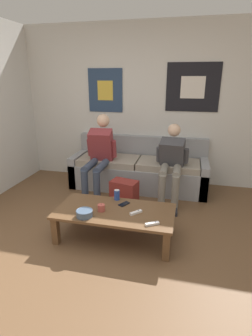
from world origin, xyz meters
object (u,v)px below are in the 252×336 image
object	(u,v)px
drink_can_blue	(117,195)
cell_phone	(124,204)
person_seated_adult	(99,153)
backpack	(124,195)
pillar_candle	(101,208)
coffee_table	(115,214)
ceramic_bowl	(84,213)
game_controller_near_left	(152,224)
person_seated_teen	(172,161)
game_controller_near_right	(136,212)
couch	(139,170)

from	to	relation	value
drink_can_blue	cell_phone	size ratio (longest dim) A/B	0.82
person_seated_adult	backpack	distance (m)	0.80
pillar_candle	drink_can_blue	world-z (taller)	drink_can_blue
coffee_table	ceramic_bowl	size ratio (longest dim) A/B	7.38
game_controller_near_left	person_seated_teen	bearing A→B (deg)	86.55
person_seated_teen	pillar_candle	distance (m)	1.38
ceramic_bowl	drink_can_blue	world-z (taller)	drink_can_blue
ceramic_bowl	game_controller_near_right	world-z (taller)	ceramic_bowl
person_seated_adult	game_controller_near_left	distance (m)	1.71
drink_can_blue	cell_phone	world-z (taller)	drink_can_blue
game_controller_near_left	person_seated_adult	bearing A→B (deg)	126.56
person_seated_adult	backpack	xyz separation A→B (m)	(0.49, -0.43, -0.46)
person_seated_teen	game_controller_near_left	bearing A→B (deg)	-93.45
backpack	cell_phone	xyz separation A→B (m)	(0.14, -0.56, 0.16)
pillar_candle	cell_phone	bearing A→B (deg)	45.01
coffee_table	game_controller_near_left	xyz separation A→B (m)	(0.44, -0.21, 0.06)
person_seated_adult	pillar_candle	size ratio (longest dim) A/B	13.86
person_seated_teen	cell_phone	world-z (taller)	person_seated_teen
coffee_table	drink_can_blue	world-z (taller)	drink_can_blue
ceramic_bowl	cell_phone	size ratio (longest dim) A/B	1.17
cell_phone	coffee_table	bearing A→B (deg)	-112.93
person_seated_adult	cell_phone	distance (m)	1.21
backpack	drink_can_blue	bearing A→B (deg)	-86.17
pillar_candle	person_seated_teen	bearing A→B (deg)	60.87
coffee_table	game_controller_near_left	size ratio (longest dim) A/B	9.25
ceramic_bowl	cell_phone	distance (m)	0.50
coffee_table	ceramic_bowl	bearing A→B (deg)	-142.85
person_seated_adult	backpack	world-z (taller)	person_seated_adult
person_seated_adult	pillar_candle	xyz separation A→B (m)	(0.42, -1.20, -0.27)
ceramic_bowl	game_controller_near_left	bearing A→B (deg)	-0.12
coffee_table	game_controller_near_right	distance (m)	0.25
backpack	cell_phone	distance (m)	0.60
person_seated_adult	drink_can_blue	world-z (taller)	person_seated_adult
couch	backpack	world-z (taller)	couch
person_seated_adult	game_controller_near_right	xyz separation A→B (m)	(0.80, -1.17, -0.29)
ceramic_bowl	pillar_candle	bearing A→B (deg)	49.79
couch	cell_phone	world-z (taller)	couch
cell_phone	person_seated_adult	bearing A→B (deg)	122.43
pillar_candle	game_controller_near_right	world-z (taller)	pillar_candle
couch	game_controller_near_left	bearing A→B (deg)	-75.16
person_seated_adult	cell_phone	bearing A→B (deg)	-57.57
backpack	pillar_candle	distance (m)	0.79
drink_can_blue	couch	bearing A→B (deg)	88.58
couch	cell_phone	size ratio (longest dim) A/B	14.36
pillar_candle	game_controller_near_left	xyz separation A→B (m)	(0.58, -0.16, -0.03)
couch	pillar_candle	bearing A→B (deg)	-94.53
cell_phone	ceramic_bowl	bearing A→B (deg)	-133.01
couch	coffee_table	distance (m)	1.52
coffee_table	game_controller_near_right	bearing A→B (deg)	-4.97
couch	coffee_table	bearing A→B (deg)	-89.42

